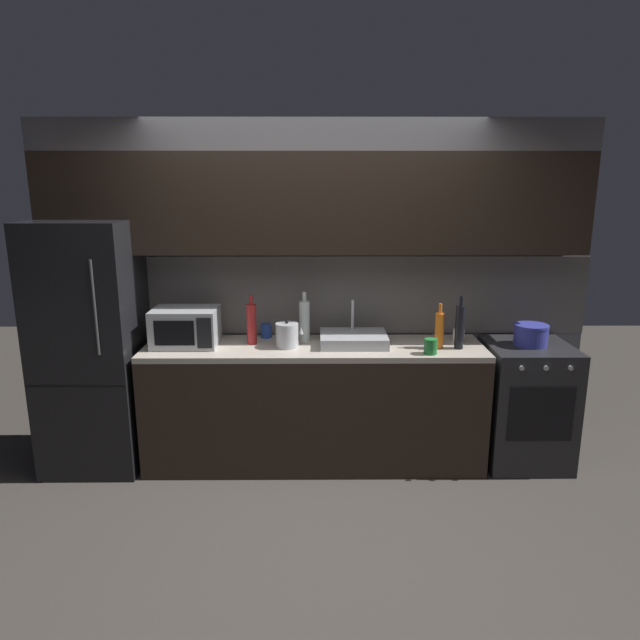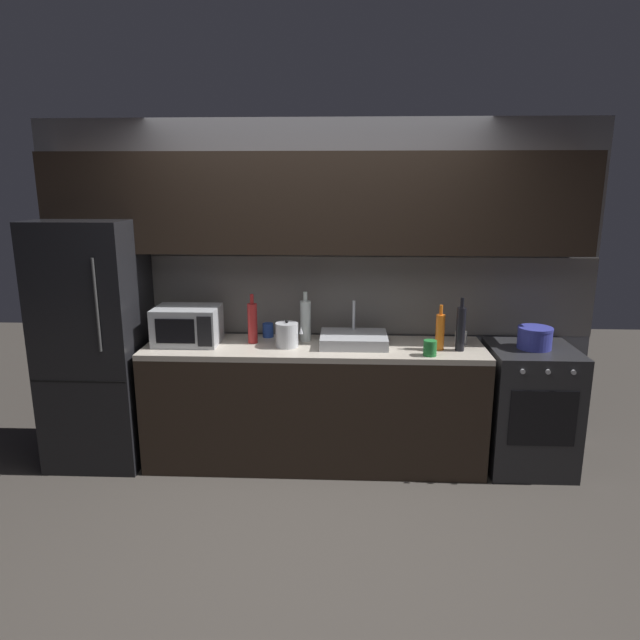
{
  "view_description": "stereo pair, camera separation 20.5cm",
  "coord_description": "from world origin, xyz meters",
  "views": [
    {
      "loc": [
        0.02,
        -3.06,
        2.05
      ],
      "look_at": [
        0.04,
        0.9,
        1.09
      ],
      "focal_mm": 32.12,
      "sensor_mm": 36.0,
      "label": 1
    },
    {
      "loc": [
        0.22,
        -3.05,
        2.05
      ],
      "look_at": [
        0.04,
        0.9,
        1.09
      ],
      "focal_mm": 32.12,
      "sensor_mm": 36.0,
      "label": 2
    }
  ],
  "objects": [
    {
      "name": "refrigerator",
      "position": [
        -1.6,
        0.9,
        0.9
      ],
      "size": [
        0.68,
        0.69,
        1.8
      ],
      "color": "black",
      "rests_on": "ground"
    },
    {
      "name": "microwave",
      "position": [
        -0.92,
        0.92,
        1.04
      ],
      "size": [
        0.46,
        0.35,
        0.27
      ],
      "color": "#A8AAAF",
      "rests_on": "counter_run"
    },
    {
      "name": "mug_white",
      "position": [
        1.06,
        0.99,
        0.95
      ],
      "size": [
        0.08,
        0.08,
        0.09
      ],
      "primitive_type": "cylinder",
      "color": "silver",
      "rests_on": "counter_run"
    },
    {
      "name": "wine_bottle_red",
      "position": [
        -0.45,
        0.95,
        1.05
      ],
      "size": [
        0.07,
        0.07,
        0.36
      ],
      "color": "#A82323",
      "rests_on": "counter_run"
    },
    {
      "name": "wine_bottle_orange",
      "position": [
        0.89,
        0.84,
        1.03
      ],
      "size": [
        0.06,
        0.06,
        0.32
      ],
      "color": "orange",
      "rests_on": "counter_run"
    },
    {
      "name": "oven_range",
      "position": [
        1.56,
        0.9,
        0.45
      ],
      "size": [
        0.6,
        0.62,
        0.9
      ],
      "color": "#232326",
      "rests_on": "ground"
    },
    {
      "name": "mug_blue",
      "position": [
        -0.36,
        1.12,
        0.95
      ],
      "size": [
        0.08,
        0.08,
        0.11
      ],
      "primitive_type": "cylinder",
      "color": "#234299",
      "rests_on": "counter_run"
    },
    {
      "name": "cooking_pot",
      "position": [
        1.56,
        0.9,
        0.98
      ],
      "size": [
        0.24,
        0.24,
        0.15
      ],
      "color": "#333899",
      "rests_on": "oven_range"
    },
    {
      "name": "mug_green",
      "position": [
        0.8,
        0.69,
        0.95
      ],
      "size": [
        0.09,
        0.09,
        0.11
      ],
      "primitive_type": "cylinder",
      "color": "#1E6B2D",
      "rests_on": "counter_run"
    },
    {
      "name": "sink_basin",
      "position": [
        0.29,
        0.93,
        0.94
      ],
      "size": [
        0.48,
        0.38,
        0.3
      ],
      "color": "#ADAFB5",
      "rests_on": "counter_run"
    },
    {
      "name": "wine_bottle_clear",
      "position": [
        -0.07,
        1.03,
        1.06
      ],
      "size": [
        0.08,
        0.08,
        0.37
      ],
      "color": "silver",
      "rests_on": "counter_run"
    },
    {
      "name": "wine_bottle_dark",
      "position": [
        1.02,
        0.82,
        1.06
      ],
      "size": [
        0.06,
        0.06,
        0.38
      ],
      "color": "black",
      "rests_on": "counter_run"
    },
    {
      "name": "back_wall",
      "position": [
        0.0,
        1.2,
        1.55
      ],
      "size": [
        4.18,
        0.44,
        2.5
      ],
      "color": "slate",
      "rests_on": "ground"
    },
    {
      "name": "counter_run",
      "position": [
        0.0,
        0.9,
        0.45
      ],
      "size": [
        2.44,
        0.6,
        0.9
      ],
      "color": "black",
      "rests_on": "ground"
    },
    {
      "name": "kettle",
      "position": [
        -0.19,
        0.86,
        0.99
      ],
      "size": [
        0.2,
        0.16,
        0.2
      ],
      "color": "#B7BABF",
      "rests_on": "counter_run"
    },
    {
      "name": "ground_plane",
      "position": [
        0.0,
        0.0,
        0.0
      ],
      "size": [
        10.0,
        10.0,
        0.0
      ],
      "primitive_type": "plane",
      "color": "#3D3833"
    }
  ]
}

